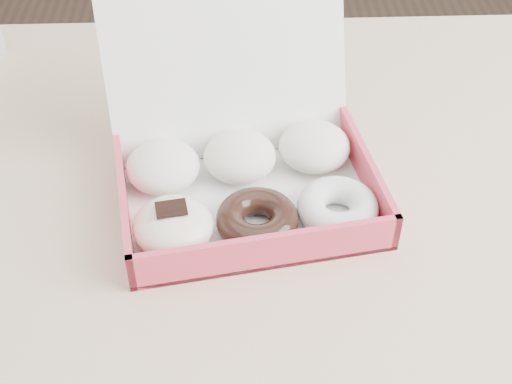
{
  "coord_description": "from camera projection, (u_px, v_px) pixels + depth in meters",
  "views": [
    {
      "loc": [
        0.02,
        -0.55,
        1.27
      ],
      "look_at": [
        0.04,
        -0.01,
        0.78
      ],
      "focal_mm": 50.0,
      "sensor_mm": 36.0,
      "label": 1
    }
  ],
  "objects": [
    {
      "name": "table",
      "position": [
        221.0,
        257.0,
        0.81
      ],
      "size": [
        1.2,
        0.8,
        0.75
      ],
      "color": "tan",
      "rests_on": "ground"
    },
    {
      "name": "donut_box",
      "position": [
        243.0,
        172.0,
        0.75
      ],
      "size": [
        0.3,
        0.29,
        0.19
      ],
      "rotation": [
        0.0,
        0.0,
        0.17
      ],
      "color": "white",
      "rests_on": "table"
    }
  ]
}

